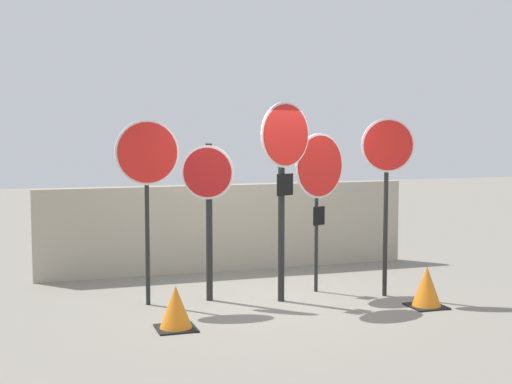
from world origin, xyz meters
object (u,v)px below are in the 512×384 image
at_px(stop_sign_2, 284,163).
at_px(traffic_cone_1, 427,287).
at_px(stop_sign_3, 319,174).
at_px(stop_sign_4, 387,163).
at_px(traffic_cone_0, 176,308).
at_px(stop_sign_1, 208,193).
at_px(stop_sign_0, 147,165).

distance_m(stop_sign_2, traffic_cone_1, 2.41).
bearing_deg(stop_sign_3, stop_sign_4, -57.64).
xyz_separation_m(stop_sign_4, traffic_cone_1, (0.23, -0.67, -1.55)).
bearing_deg(traffic_cone_1, stop_sign_4, 108.78).
bearing_deg(stop_sign_3, traffic_cone_0, -174.15).
distance_m(stop_sign_1, stop_sign_4, 2.42).
bearing_deg(stop_sign_2, stop_sign_0, 144.65).
relative_size(stop_sign_0, stop_sign_2, 0.91).
relative_size(stop_sign_0, stop_sign_1, 1.15).
distance_m(stop_sign_1, stop_sign_2, 1.06).
bearing_deg(traffic_cone_1, stop_sign_2, 153.11).
xyz_separation_m(stop_sign_0, stop_sign_4, (3.12, -0.50, 0.00)).
bearing_deg(stop_sign_2, traffic_cone_1, -50.96).
relative_size(stop_sign_2, stop_sign_3, 1.18).
height_order(stop_sign_2, stop_sign_4, stop_sign_2).
height_order(stop_sign_3, stop_sign_4, stop_sign_4).
bearing_deg(stop_sign_2, stop_sign_3, 5.56).
height_order(stop_sign_2, traffic_cone_1, stop_sign_2).
height_order(stop_sign_1, traffic_cone_0, stop_sign_1).
bearing_deg(stop_sign_4, stop_sign_1, -178.96).
relative_size(stop_sign_0, stop_sign_3, 1.08).
bearing_deg(stop_sign_0, traffic_cone_1, -22.89).
distance_m(stop_sign_0, stop_sign_4, 3.16).
bearing_deg(stop_sign_1, stop_sign_3, 29.94).
height_order(stop_sign_0, traffic_cone_1, stop_sign_0).
distance_m(traffic_cone_0, traffic_cone_1, 3.24).
relative_size(stop_sign_1, stop_sign_3, 0.94).
bearing_deg(traffic_cone_1, traffic_cone_0, -179.82).
xyz_separation_m(stop_sign_3, traffic_cone_0, (-2.26, -1.21, -1.40)).
xyz_separation_m(stop_sign_0, stop_sign_3, (2.37, 0.03, -0.16)).
distance_m(stop_sign_3, stop_sign_4, 0.94).
relative_size(stop_sign_4, traffic_cone_1, 4.61).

